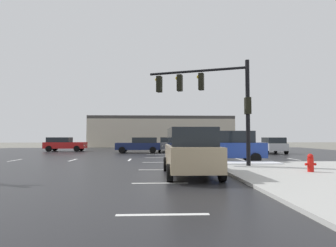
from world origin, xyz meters
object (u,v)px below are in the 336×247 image
object	(u,v)px
suv_tan	(190,150)
sedan_silver	(272,145)
sedan_grey	(168,144)
traffic_signal_mast	(212,94)
fire_hydrant	(310,163)
sedan_red	(64,144)
sedan_navy	(140,145)
suv_blue	(226,146)

from	to	relation	value
suv_tan	sedan_silver	xyz separation A→B (m)	(10.14, 15.36, -0.24)
sedan_grey	suv_tan	bearing A→B (deg)	2.78
suv_tan	sedan_grey	world-z (taller)	suv_tan
traffic_signal_mast	sedan_grey	bearing A→B (deg)	-63.20
fire_hydrant	sedan_silver	world-z (taller)	sedan_silver
fire_hydrant	sedan_red	xyz separation A→B (m)	(-17.22, 20.13, 0.32)
sedan_silver	sedan_navy	distance (m)	13.31
traffic_signal_mast	sedan_grey	world-z (taller)	traffic_signal_mast
sedan_grey	sedan_silver	bearing A→B (deg)	73.00
suv_tan	sedan_grey	size ratio (longest dim) A/B	1.05
suv_blue	sedan_red	bearing A→B (deg)	140.79
sedan_silver	sedan_grey	xyz separation A→B (m)	(-10.25, 3.62, 0.00)
sedan_silver	sedan_navy	bearing A→B (deg)	89.82
fire_hydrant	sedan_grey	size ratio (longest dim) A/B	0.17
traffic_signal_mast	suv_tan	size ratio (longest dim) A/B	1.17
sedan_grey	sedan_navy	xyz separation A→B (m)	(-2.98, -2.24, 0.00)
sedan_grey	sedan_navy	size ratio (longest dim) A/B	1.01
suv_tan	sedan_silver	distance (m)	18.41
sedan_silver	suv_blue	xyz separation A→B (m)	(-7.04, -9.33, 0.24)
sedan_navy	sedan_grey	bearing A→B (deg)	-141.90
traffic_signal_mast	fire_hydrant	distance (m)	6.08
sedan_grey	fire_hydrant	bearing A→B (deg)	18.45
sedan_red	fire_hydrant	bearing A→B (deg)	-48.72
fire_hydrant	sedan_navy	distance (m)	18.69
fire_hydrant	traffic_signal_mast	bearing A→B (deg)	137.53
sedan_red	suv_blue	bearing A→B (deg)	-42.59
fire_hydrant	suv_blue	bearing A→B (deg)	110.32
traffic_signal_mast	suv_tan	world-z (taller)	traffic_signal_mast
fire_hydrant	sedan_grey	world-z (taller)	sedan_grey
sedan_navy	sedan_silver	bearing A→B (deg)	175.20
sedan_red	sedan_navy	world-z (taller)	same
fire_hydrant	sedan_red	world-z (taller)	sedan_red
sedan_red	sedan_navy	distance (m)	9.46
traffic_signal_mast	sedan_red	bearing A→B (deg)	-30.80
sedan_red	sedan_silver	distance (m)	22.57
fire_hydrant	sedan_red	bearing A→B (deg)	130.55
sedan_silver	sedan_grey	size ratio (longest dim) A/B	1.01
fire_hydrant	sedan_grey	xyz separation A→B (m)	(-5.43, 18.93, 0.32)
suv_tan	sedan_navy	distance (m)	17.03
sedan_red	sedan_grey	world-z (taller)	same
traffic_signal_mast	sedan_silver	world-z (taller)	traffic_signal_mast
sedan_red	sedan_silver	xyz separation A→B (m)	(22.05, -4.82, 0.00)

